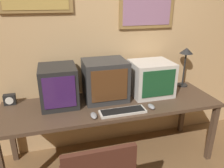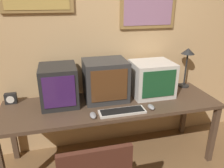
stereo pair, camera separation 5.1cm
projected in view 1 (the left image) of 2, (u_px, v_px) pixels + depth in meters
wall_back at (102, 42)px, 2.47m from camera, size 8.00×0.08×2.60m
desk at (112, 109)px, 2.34m from camera, size 2.28×0.69×0.73m
monitor_left at (59, 86)px, 2.22m from camera, size 0.37×0.41×0.41m
monitor_center at (105, 80)px, 2.34m from camera, size 0.45×0.39×0.43m
monitor_right at (151, 78)px, 2.47m from camera, size 0.45×0.40×0.38m
keyboard_main at (123, 111)px, 2.12m from camera, size 0.46×0.15×0.03m
mouse_near_keyboard at (151, 107)px, 2.20m from camera, size 0.06×0.11×0.04m
mouse_far_corner at (94, 115)px, 2.03m from camera, size 0.06×0.12×0.04m
desk_clock at (10, 99)px, 2.27m from camera, size 0.12×0.07×0.11m
desk_lamp at (186, 57)px, 2.64m from camera, size 0.16×0.16×0.49m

